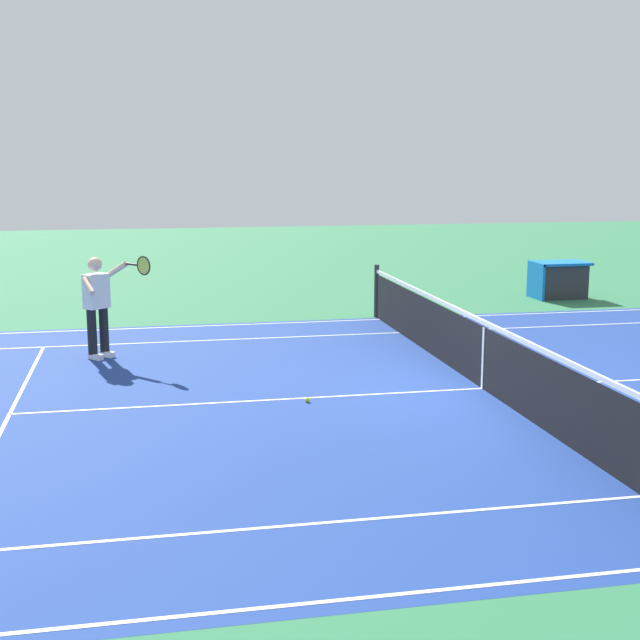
% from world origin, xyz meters
% --- Properties ---
extents(ground_plane, '(60.00, 60.00, 0.00)m').
position_xyz_m(ground_plane, '(0.00, 0.00, 0.00)').
color(ground_plane, '#2D7247').
extents(court_slab, '(24.20, 11.40, 0.00)m').
position_xyz_m(court_slab, '(0.00, 0.00, 0.00)').
color(court_slab, navy).
rests_on(court_slab, ground_plane).
extents(court_line_markings, '(23.85, 11.05, 0.01)m').
position_xyz_m(court_line_markings, '(0.00, 0.00, 0.00)').
color(court_line_markings, white).
rests_on(court_line_markings, ground_plane).
extents(tennis_net, '(0.10, 11.70, 1.08)m').
position_xyz_m(tennis_net, '(0.00, 0.00, 0.49)').
color(tennis_net, '#2D2D33').
rests_on(tennis_net, ground_plane).
extents(tennis_player_near, '(1.10, 0.74, 1.70)m').
position_xyz_m(tennis_player_near, '(5.39, -3.08, 0.93)').
color(tennis_player_near, black).
rests_on(tennis_player_near, ground_plane).
extents(tennis_ball, '(0.07, 0.07, 0.07)m').
position_xyz_m(tennis_ball, '(2.57, 0.20, 0.03)').
color(tennis_ball, '#CCE01E').
rests_on(tennis_ball, ground_plane).
extents(equipment_cart_tarped, '(1.25, 0.84, 0.85)m').
position_xyz_m(equipment_cart_tarped, '(-4.80, -7.36, 0.44)').
color(equipment_cart_tarped, '#2D2D33').
rests_on(equipment_cart_tarped, ground_plane).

